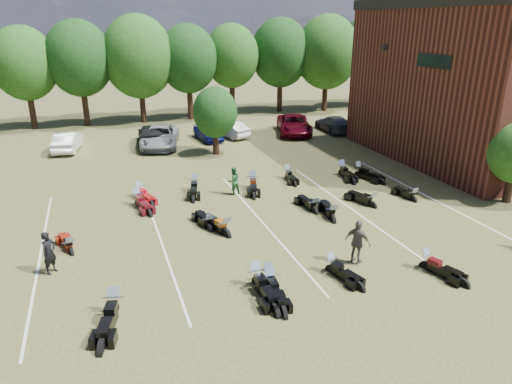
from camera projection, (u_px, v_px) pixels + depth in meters
name	position (u px, v px, depth m)	size (l,w,h in m)	color
ground	(346.00, 238.00, 20.74)	(160.00, 160.00, 0.00)	brown
car_1	(68.00, 141.00, 34.45)	(1.53, 4.40, 1.45)	silver
car_2	(160.00, 137.00, 35.47)	(2.67, 5.78, 1.61)	gray
car_3	(151.00, 134.00, 36.40)	(2.12, 5.23, 1.52)	black
car_4	(208.00, 132.00, 37.54)	(1.60, 3.97, 1.35)	navy
car_5	(230.00, 129.00, 38.52)	(1.40, 4.02, 1.32)	beige
car_6	(294.00, 125.00, 39.59)	(2.68, 5.80, 1.61)	#570412
car_7	(334.00, 124.00, 40.43)	(1.94, 4.78, 1.39)	#36363B
person_black	(49.00, 253.00, 17.62)	(0.64, 0.42, 1.75)	black
person_green	(233.00, 181.00, 25.71)	(0.78, 0.61, 1.61)	#235E2A
person_grey	(358.00, 242.00, 18.33)	(1.10, 0.46, 1.88)	#57504A
motorcycle_0	(115.00, 314.00, 15.38)	(0.79, 2.49, 1.39)	black
motorcycle_1	(257.00, 286.00, 17.00)	(0.80, 2.50, 1.39)	black
motorcycle_2	(270.00, 290.00, 16.77)	(0.71, 2.21, 1.23)	black
motorcycle_3	(269.00, 282.00, 17.24)	(0.65, 2.03, 1.13)	black
motorcycle_4	(331.00, 272.00, 17.96)	(0.67, 2.09, 1.17)	black
motorcycle_5	(426.00, 269.00, 18.21)	(0.70, 2.19, 1.22)	black
motorcycle_7	(71.00, 253.00, 19.40)	(0.64, 2.02, 1.13)	maroon
motorcycle_8	(226.00, 236.00, 20.98)	(0.79, 2.49, 1.39)	black
motorcycle_9	(209.00, 230.00, 21.56)	(0.69, 2.16, 1.21)	black
motorcycle_10	(314.00, 213.00, 23.51)	(0.70, 2.21, 1.23)	black
motorcycle_11	(333.00, 221.00, 22.52)	(0.76, 2.40, 1.34)	black
motorcycle_12	(413.00, 201.00, 25.00)	(0.63, 1.99, 1.11)	black
motorcycle_13	(371.00, 207.00, 24.23)	(0.72, 2.27, 1.27)	black
motorcycle_14	(138.00, 205.00, 24.47)	(0.75, 2.35, 1.31)	#3F090E
motorcycle_15	(141.00, 197.00, 25.52)	(0.72, 2.27, 1.27)	#9C0B11
motorcycle_16	(195.00, 190.00, 26.61)	(0.79, 2.48, 1.38)	black
motorcycle_17	(253.00, 187.00, 27.06)	(0.78, 2.46, 1.37)	black
motorcycle_18	(287.00, 178.00, 28.66)	(0.66, 2.06, 1.15)	black
motorcycle_19	(341.00, 175.00, 29.26)	(0.77, 2.41, 1.34)	black
motorcycle_20	(359.00, 177.00, 28.92)	(0.78, 2.44, 1.36)	black
tree_line	(188.00, 53.00, 43.78)	(56.00, 6.00, 9.79)	black
young_tree_midfield	(215.00, 112.00, 32.69)	(3.20, 3.20, 4.70)	black
parking_lines	(262.00, 222.00, 22.45)	(20.10, 14.00, 0.01)	silver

